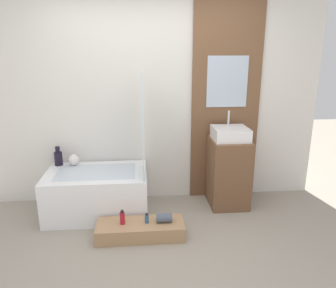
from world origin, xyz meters
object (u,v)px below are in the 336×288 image
Objects in this scene: wooden_step_bench at (140,230)px; vase_round_light at (74,160)px; bottle_soap_secondary at (147,219)px; vase_tall_dark at (58,158)px; bathtub at (97,192)px; bottle_soap_primary at (122,218)px; sink at (230,134)px.

vase_round_light is (-0.79, 0.82, 0.50)m from wooden_step_bench.
wooden_step_bench is 8.53× the size of bottle_soap_secondary.
vase_tall_dark is at bearing 141.04° from bottle_soap_secondary.
bathtub is 0.65m from bottle_soap_primary.
bathtub is 1.28× the size of wooden_step_bench.
bottle_soap_primary is (0.32, -0.57, -0.04)m from bathtub.
sink is at bearing 27.75° from bottle_soap_primary.
bottle_soap_primary is (0.61, -0.82, -0.36)m from vase_round_light.
vase_tall_dark is 2.21× the size of bottle_soap_secondary.
vase_round_light is at bearing 138.67° from bathtub.
vase_round_light is (-1.88, 0.16, -0.33)m from sink.
bottle_soap_secondary is at bearing -43.96° from vase_round_light.
wooden_step_bench is at bearing -40.85° from vase_tall_dark.
sink reaches higher than bottle_soap_secondary.
sink is (1.58, 0.10, 0.65)m from bathtub.
sink is 3.10× the size of vase_round_light.
bottle_soap_primary is at bearing -60.93° from bathtub.
wooden_step_bench is 1.52m from sink.
bottle_soap_primary reaches higher than wooden_step_bench.
wooden_step_bench is 0.23m from bottle_soap_primary.
sink is 1.77× the size of vase_tall_dark.
bathtub is 10.92× the size of bottle_soap_secondary.
bottle_soap_secondary is (0.07, 0.00, 0.13)m from wooden_step_bench.
bathtub is at bearing 119.07° from bottle_soap_primary.
wooden_step_bench is 2.19× the size of sink.
bathtub is 0.50m from vase_round_light.
wooden_step_bench is 5.90× the size of bottle_soap_primary.
bottle_soap_secondary is (-1.02, -0.67, -0.71)m from sink.
vase_round_light is at bearing 126.38° from bottle_soap_primary.
bathtub reaches higher than wooden_step_bench.
wooden_step_bench is 3.86× the size of vase_tall_dark.
vase_tall_dark is (-0.97, 0.84, 0.53)m from wooden_step_bench.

